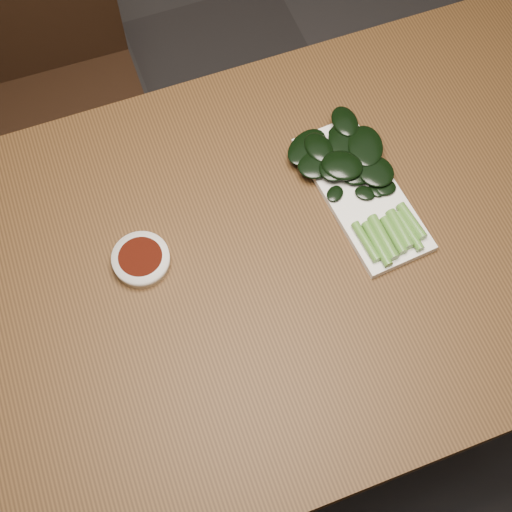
% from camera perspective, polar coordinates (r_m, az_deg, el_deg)
% --- Properties ---
extents(ground, '(6.00, 6.00, 0.00)m').
position_cam_1_polar(ground, '(1.90, 0.34, -10.06)').
color(ground, '#2E2B2B').
rests_on(ground, ground).
extents(table, '(1.40, 0.80, 0.75)m').
position_cam_1_polar(table, '(1.26, 0.50, -1.55)').
color(table, '#492E15').
rests_on(table, ground).
extents(chair_far, '(0.38, 0.38, 0.89)m').
position_cam_1_polar(chair_far, '(1.79, -15.49, 12.99)').
color(chair_far, black).
rests_on(chair_far, ground).
extents(sauce_bowl, '(0.09, 0.09, 0.03)m').
position_cam_1_polar(sauce_bowl, '(1.19, -9.17, -0.29)').
color(sauce_bowl, white).
rests_on(sauce_bowl, table).
extents(serving_plate, '(0.15, 0.31, 0.01)m').
position_cam_1_polar(serving_plate, '(1.26, 8.44, 4.99)').
color(serving_plate, white).
rests_on(serving_plate, table).
extents(gai_lan, '(0.19, 0.32, 0.03)m').
position_cam_1_polar(gai_lan, '(1.25, 7.81, 6.64)').
color(gai_lan, '#51882E').
rests_on(gai_lan, serving_plate).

